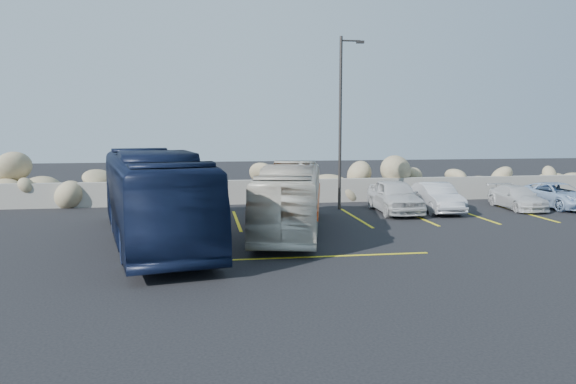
{
  "coord_description": "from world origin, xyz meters",
  "views": [
    {
      "loc": [
        -3.92,
        -16.08,
        3.98
      ],
      "look_at": [
        -0.81,
        4.0,
        1.53
      ],
      "focal_mm": 35.0,
      "sensor_mm": 36.0,
      "label": 1
    }
  ],
  "objects": [
    {
      "name": "ground",
      "position": [
        0.0,
        0.0,
        0.0
      ],
      "size": [
        90.0,
        90.0,
        0.0
      ],
      "primitive_type": "plane",
      "color": "black",
      "rests_on": "ground"
    },
    {
      "name": "seawall",
      "position": [
        0.0,
        12.0,
        0.6
      ],
      "size": [
        60.0,
        0.4,
        1.2
      ],
      "primitive_type": "cube",
      "color": "gray",
      "rests_on": "ground"
    },
    {
      "name": "riprap_pile",
      "position": [
        0.0,
        13.2,
        1.3
      ],
      "size": [
        54.0,
        2.8,
        2.6
      ],
      "primitive_type": null,
      "color": "tan",
      "rests_on": "ground"
    },
    {
      "name": "parking_lines",
      "position": [
        4.64,
        5.57,
        0.01
      ],
      "size": [
        18.16,
        9.36,
        0.01
      ],
      "color": "yellow",
      "rests_on": "ground"
    },
    {
      "name": "lamppost",
      "position": [
        2.56,
        9.5,
        4.3
      ],
      "size": [
        1.14,
        0.18,
        8.0
      ],
      "color": "#312D2B",
      "rests_on": "ground"
    },
    {
      "name": "vintage_bus",
      "position": [
        -0.69,
        4.34,
        1.25
      ],
      "size": [
        3.99,
        9.22,
        2.5
      ],
      "primitive_type": "imported",
      "rotation": [
        0.0,
        0.0,
        -0.22
      ],
      "color": "beige",
      "rests_on": "ground"
    },
    {
      "name": "tour_coach",
      "position": [
        -5.55,
        3.25,
        1.56
      ],
      "size": [
        4.74,
        11.48,
        3.12
      ],
      "primitive_type": "imported",
      "rotation": [
        0.0,
        0.0,
        0.2
      ],
      "color": "#0F1732",
      "rests_on": "ground"
    },
    {
      "name": "car_a",
      "position": [
        4.74,
        8.14,
        0.76
      ],
      "size": [
        1.98,
        4.51,
        1.51
      ],
      "primitive_type": "imported",
      "rotation": [
        0.0,
        0.0,
        -0.04
      ],
      "color": "silver",
      "rests_on": "ground"
    },
    {
      "name": "car_b",
      "position": [
        6.73,
        8.12,
        0.66
      ],
      "size": [
        1.55,
        4.04,
        1.31
      ],
      "primitive_type": "imported",
      "rotation": [
        0.0,
        0.0,
        -0.04
      ],
      "color": "silver",
      "rests_on": "ground"
    },
    {
      "name": "car_c",
      "position": [
        10.87,
        8.32,
        0.54
      ],
      "size": [
        1.63,
        3.78,
        1.08
      ],
      "primitive_type": "imported",
      "rotation": [
        0.0,
        0.0,
        -0.03
      ],
      "color": "silver",
      "rests_on": "ground"
    },
    {
      "name": "car_d",
      "position": [
        13.02,
        8.39,
        0.6
      ],
      "size": [
        2.4,
        4.46,
        1.19
      ],
      "primitive_type": "imported",
      "rotation": [
        0.0,
        0.0,
        0.1
      ],
      "color": "#98B4D8",
      "rests_on": "ground"
    }
  ]
}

